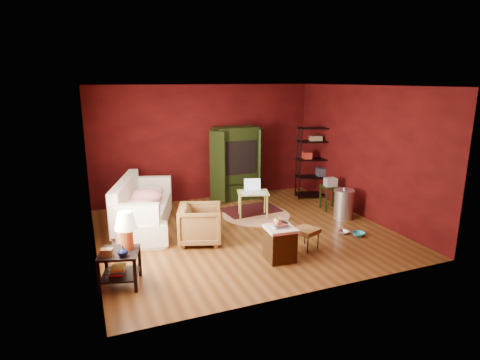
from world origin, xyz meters
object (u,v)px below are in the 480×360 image
at_px(side_table, 123,242).
at_px(hamper, 280,243).
at_px(wire_shelving, 315,160).
at_px(sofa, 143,208).
at_px(tv_armoire, 236,162).
at_px(armchair, 200,222).
at_px(laptop_desk, 253,194).

bearing_deg(side_table, hamper, -3.38).
xyz_separation_m(side_table, wire_shelving, (4.94, 2.77, 0.33)).
distance_m(side_table, hamper, 2.50).
relative_size(side_table, hamper, 1.66).
relative_size(sofa, tv_armoire, 1.26).
height_order(side_table, hamper, side_table).
xyz_separation_m(sofa, armchair, (0.86, -1.09, -0.05)).
xyz_separation_m(sofa, hamper, (1.87, -2.28, -0.14)).
height_order(tv_armoire, wire_shelving, tv_armoire).
height_order(sofa, laptop_desk, sofa).
xyz_separation_m(side_table, laptop_desk, (2.91, 1.99, -0.14)).
xyz_separation_m(hamper, wire_shelving, (2.47, 2.92, 0.68)).
height_order(armchair, side_table, side_table).
bearing_deg(tv_armoire, laptop_desk, -98.25).
bearing_deg(hamper, side_table, 176.62).
bearing_deg(laptop_desk, side_table, -128.14).
bearing_deg(wire_shelving, side_table, -135.73).
relative_size(armchair, tv_armoire, 0.43).
distance_m(tv_armoire, wire_shelving, 1.97).
distance_m(armchair, side_table, 1.82).
bearing_deg(armchair, wire_shelving, -45.22).
bearing_deg(laptop_desk, tv_armoire, 100.97).
height_order(armchair, tv_armoire, tv_armoire).
bearing_deg(sofa, side_table, 174.02).
relative_size(sofa, wire_shelving, 1.27).
distance_m(side_table, laptop_desk, 3.53).
xyz_separation_m(armchair, wire_shelving, (3.48, 1.73, 0.59)).
relative_size(armchair, hamper, 1.18).
relative_size(side_table, tv_armoire, 0.60).
bearing_deg(sofa, wire_shelving, -72.08).
xyz_separation_m(side_table, hamper, (2.47, -0.15, -0.35)).
relative_size(sofa, side_table, 2.08).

